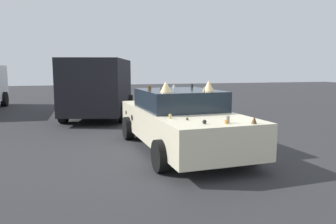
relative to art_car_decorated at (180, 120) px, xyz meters
The scene contains 3 objects.
ground_plane 0.70m from the art_car_decorated, behind, with size 60.00×60.00×0.00m, color #2D2D30.
art_car_decorated is the anchor object (origin of this frame).
parked_van_far_left 5.99m from the art_car_decorated, 14.52° to the left, with size 5.44×3.11×2.23m.
Camera 1 is at (-7.13, 2.22, 1.92)m, focal length 34.62 mm.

